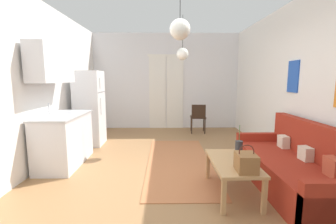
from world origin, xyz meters
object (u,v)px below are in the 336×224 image
coffee_table (232,165)px  refrigerator (90,108)px  bamboo_vase (239,149)px  handbag (246,162)px  pendant_lamp_near (180,29)px  pendant_lamp_far (183,54)px  accent_chair (198,116)px  couch (295,169)px

coffee_table → refrigerator: refrigerator is taller
bamboo_vase → handbag: bamboo_vase is taller
refrigerator → pendant_lamp_near: (1.88, -2.59, 1.21)m
pendant_lamp_far → accent_chair: bearing=66.0°
refrigerator → accent_chair: refrigerator is taller
accent_chair → couch: bearing=108.2°
pendant_lamp_near → couch: bearing=11.9°
refrigerator → pendant_lamp_far: pendant_lamp_far is taller
couch → pendant_lamp_near: 2.43m
couch → pendant_lamp_far: 3.07m
coffee_table → pendant_lamp_near: size_ratio=1.13×
coffee_table → handbag: 0.38m
couch → pendant_lamp_far: pendant_lamp_far is taller
pendant_lamp_far → pendant_lamp_near: bearing=-95.1°
pendant_lamp_near → pendant_lamp_far: (0.22, 2.43, -0.02)m
couch → coffee_table: (-0.92, -0.14, 0.12)m
bamboo_vase → pendant_lamp_far: size_ratio=0.47×
bamboo_vase → handbag: (-0.08, -0.51, -0.00)m
coffee_table → accent_chair: 3.46m
coffee_table → refrigerator: 3.55m
handbag → pendant_lamp_far: size_ratio=0.34×
bamboo_vase → refrigerator: (-2.72, 2.22, 0.28)m
couch → bamboo_vase: size_ratio=4.69×
bamboo_vase → accent_chair: bearing=91.3°
bamboo_vase → pendant_lamp_near: bearing=-156.2°
pendant_lamp_far → coffee_table: bearing=-77.6°
couch → coffee_table: 0.93m
handbag → pendant_lamp_near: pendant_lamp_near is taller
handbag → refrigerator: refrigerator is taller
bamboo_vase → pendant_lamp_near: pendant_lamp_near is taller
refrigerator → handbag: bearing=-46.0°
refrigerator → pendant_lamp_near: bearing=-54.1°
couch → handbag: 1.03m
bamboo_vase → pendant_lamp_far: pendant_lamp_far is taller
pendant_lamp_near → handbag: bearing=-10.2°
couch → pendant_lamp_near: bearing=-168.1°
handbag → pendant_lamp_far: (-0.54, 2.57, 1.47)m
pendant_lamp_near → pendant_lamp_far: 2.44m
pendant_lamp_near → pendant_lamp_far: size_ratio=0.96×
coffee_table → pendant_lamp_near: pendant_lamp_near is taller
couch → pendant_lamp_near: pendant_lamp_near is taller
coffee_table → handbag: handbag is taller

